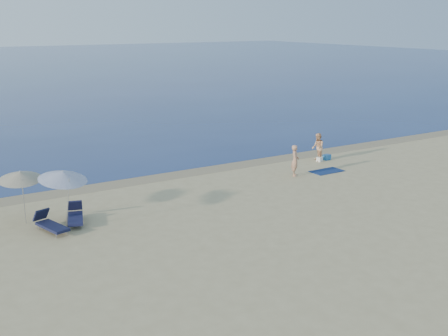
% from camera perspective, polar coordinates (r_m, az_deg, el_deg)
% --- Properties ---
extents(wet_sand_strip, '(240.00, 1.60, 0.00)m').
position_cam_1_polar(wet_sand_strip, '(31.78, -1.04, -0.06)').
color(wet_sand_strip, '#847254').
rests_on(wet_sand_strip, ground).
extents(person_left, '(0.70, 0.74, 1.69)m').
position_cam_1_polar(person_left, '(30.38, 7.23, 0.76)').
color(person_left, tan).
rests_on(person_left, ground).
extents(person_right, '(0.95, 1.02, 1.69)m').
position_cam_1_polar(person_right, '(33.75, 9.51, 2.09)').
color(person_right, tan).
rests_on(person_right, ground).
extents(beach_towel, '(1.84, 1.03, 0.03)m').
position_cam_1_polar(beach_towel, '(31.71, 10.40, -0.32)').
color(beach_towel, '#0F1F4C').
rests_on(beach_towel, ground).
extents(white_bag, '(0.38, 0.35, 0.27)m').
position_cam_1_polar(white_bag, '(33.83, 9.68, 0.88)').
color(white_bag, silver).
rests_on(white_bag, ground).
extents(blue_cooler, '(0.48, 0.37, 0.32)m').
position_cam_1_polar(blue_cooler, '(34.35, 10.40, 1.10)').
color(blue_cooler, '#2063AF').
rests_on(blue_cooler, ground).
extents(umbrella_near, '(2.52, 2.54, 2.54)m').
position_cam_1_polar(umbrella_near, '(23.20, -16.04, -0.76)').
color(umbrella_near, silver).
rests_on(umbrella_near, ground).
extents(umbrella_far, '(2.09, 2.11, 2.34)m').
position_cam_1_polar(umbrella_far, '(24.35, -20.02, -0.75)').
color(umbrella_far, silver).
rests_on(umbrella_far, ground).
extents(lounger_left, '(1.08, 1.93, 0.81)m').
position_cam_1_polar(lounger_left, '(23.45, -17.22, -5.49)').
color(lounger_left, '#121634').
rests_on(lounger_left, ground).
extents(lounger_right, '(1.10, 1.92, 0.80)m').
position_cam_1_polar(lounger_right, '(24.13, -14.86, -4.75)').
color(lounger_right, '#16193D').
rests_on(lounger_right, ground).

